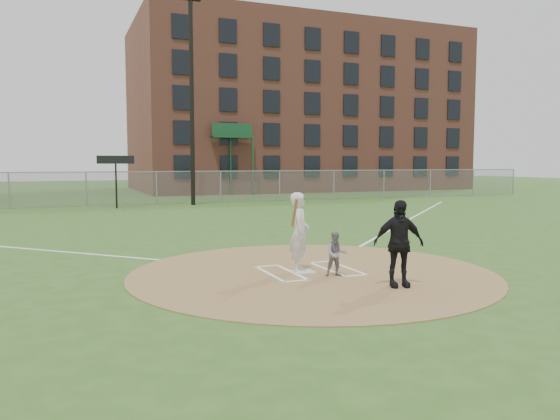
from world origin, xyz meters
name	(u,v)px	position (x,y,z in m)	size (l,w,h in m)	color
ground	(312,273)	(0.00, 0.00, 0.00)	(140.00, 140.00, 0.00)	#2F561D
dirt_circle	(312,272)	(0.00, 0.00, 0.01)	(8.40, 8.40, 0.02)	olive
home_plate	(303,272)	(-0.21, 0.03, 0.04)	(0.47, 0.47, 0.03)	silver
foul_line_first	(409,220)	(9.00, 9.00, 0.01)	(0.10, 24.00, 0.01)	white
catcher	(336,254)	(0.30, -0.60, 0.52)	(0.49, 0.38, 1.00)	gray
umpire	(398,243)	(1.00, -1.98, 0.91)	(1.04, 0.43, 1.78)	black
batters_boxes	(309,271)	(0.00, 0.15, 0.03)	(2.08, 1.88, 0.01)	white
batter_at_plate	(300,232)	(-0.27, 0.12, 0.95)	(0.76, 1.10, 1.85)	silver
outfield_fence	(157,188)	(0.00, 22.00, 1.02)	(56.08, 0.08, 2.03)	slate
brick_warehouse	(295,111)	(16.00, 37.96, 7.50)	(30.00, 17.17, 15.00)	#985141
light_pole	(192,93)	(2.00, 21.00, 6.61)	(1.20, 0.30, 12.22)	black
scoreboard_sign	(116,165)	(-2.50, 20.20, 2.39)	(2.00, 0.10, 2.93)	black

